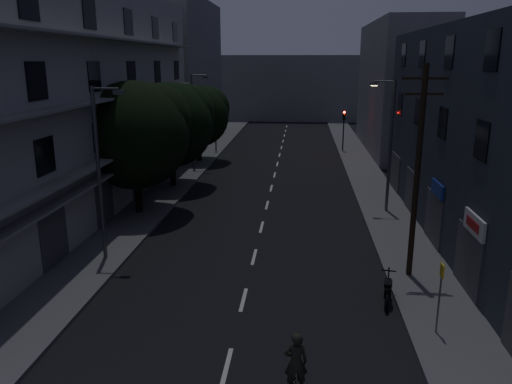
% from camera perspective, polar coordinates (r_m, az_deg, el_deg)
% --- Properties ---
extents(ground, '(160.00, 160.00, 0.00)m').
position_cam_1_polar(ground, '(37.70, 1.80, 0.63)').
color(ground, black).
rests_on(ground, ground).
extents(sidewalk_left, '(3.00, 90.00, 0.15)m').
position_cam_1_polar(sidewalk_left, '(38.84, -9.31, 0.97)').
color(sidewalk_left, '#565659').
rests_on(sidewalk_left, ground).
extents(sidewalk_right, '(3.00, 90.00, 0.15)m').
position_cam_1_polar(sidewalk_right, '(38.00, 13.17, 0.47)').
color(sidewalk_right, '#565659').
rests_on(sidewalk_right, ground).
extents(lane_markings, '(0.15, 60.50, 0.01)m').
position_cam_1_polar(lane_markings, '(43.78, 2.30, 2.63)').
color(lane_markings, beige).
rests_on(lane_markings, ground).
extents(building_left, '(7.00, 36.00, 14.00)m').
position_cam_1_polar(building_left, '(32.78, -20.64, 9.96)').
color(building_left, '#A5A4A0').
rests_on(building_left, ground).
extents(building_right, '(6.19, 28.00, 11.00)m').
position_cam_1_polar(building_right, '(27.58, 26.21, 5.50)').
color(building_right, '#2A2F39').
rests_on(building_right, ground).
extents(building_far_left, '(6.00, 20.00, 16.00)m').
position_cam_1_polar(building_far_left, '(61.16, -8.38, 13.51)').
color(building_far_left, slate).
rests_on(building_far_left, ground).
extents(building_far_right, '(6.00, 20.00, 13.00)m').
position_cam_1_polar(building_far_right, '(54.46, 15.97, 11.38)').
color(building_far_right, slate).
rests_on(building_far_right, ground).
extents(building_far_end, '(24.00, 8.00, 10.00)m').
position_cam_1_polar(building_far_end, '(81.63, 3.80, 11.81)').
color(building_far_end, slate).
rests_on(building_far_end, ground).
extents(tree_near, '(6.47, 6.47, 7.98)m').
position_cam_1_polar(tree_near, '(30.80, -13.56, 6.77)').
color(tree_near, black).
rests_on(tree_near, sidewalk_left).
extents(tree_mid, '(6.19, 6.19, 7.61)m').
position_cam_1_polar(tree_mid, '(37.25, -9.60, 7.93)').
color(tree_mid, black).
rests_on(tree_mid, sidewalk_left).
extents(tree_far, '(5.60, 5.60, 6.93)m').
position_cam_1_polar(tree_far, '(46.60, -6.53, 8.87)').
color(tree_far, black).
rests_on(tree_far, sidewalk_left).
extents(traffic_signal_far_right, '(0.28, 0.37, 4.10)m').
position_cam_1_polar(traffic_signal_far_right, '(52.31, 10.01, 7.86)').
color(traffic_signal_far_right, black).
rests_on(traffic_signal_far_right, sidewalk_right).
extents(traffic_signal_far_left, '(0.28, 0.37, 4.10)m').
position_cam_1_polar(traffic_signal_far_left, '(51.62, -4.66, 7.94)').
color(traffic_signal_far_left, black).
rests_on(traffic_signal_far_left, sidewalk_left).
extents(street_lamp_left_near, '(1.51, 0.25, 8.00)m').
position_cam_1_polar(street_lamp_left_near, '(23.79, -17.33, 2.89)').
color(street_lamp_left_near, '#515358').
rests_on(street_lamp_left_near, sidewalk_left).
extents(street_lamp_right, '(1.51, 0.25, 8.00)m').
position_cam_1_polar(street_lamp_right, '(31.35, 14.95, 5.81)').
color(street_lamp_right, '#505157').
rests_on(street_lamp_right, sidewalk_right).
extents(street_lamp_left_far, '(1.51, 0.25, 8.00)m').
position_cam_1_polar(street_lamp_left_far, '(43.65, -7.10, 8.60)').
color(street_lamp_left_far, slate).
rests_on(street_lamp_left_far, sidewalk_left).
extents(utility_pole, '(1.80, 0.24, 9.00)m').
position_cam_1_polar(utility_pole, '(21.77, 17.98, 2.49)').
color(utility_pole, black).
rests_on(utility_pole, sidewalk_right).
extents(bus_stop_sign, '(0.06, 0.35, 2.52)m').
position_cam_1_polar(bus_stop_sign, '(18.17, 20.34, -10.04)').
color(bus_stop_sign, '#595B60').
rests_on(bus_stop_sign, sidewalk_right).
extents(motorcycle, '(0.63, 1.96, 1.27)m').
position_cam_1_polar(motorcycle, '(20.52, 14.80, -10.92)').
color(motorcycle, black).
rests_on(motorcycle, ground).
extents(cyclist, '(0.87, 1.84, 2.24)m').
position_cam_1_polar(cyclist, '(14.60, 4.52, -20.78)').
color(cyclist, black).
rests_on(cyclist, ground).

